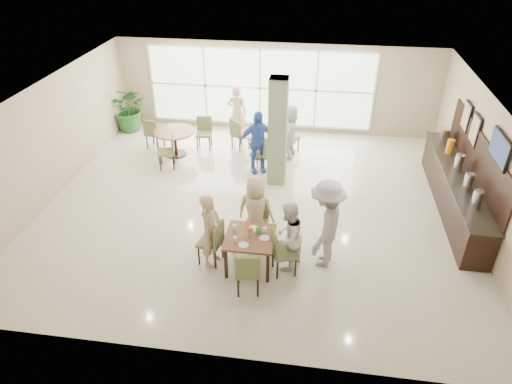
# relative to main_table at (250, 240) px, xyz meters

# --- Properties ---
(ground) EXTENTS (10.00, 10.00, 0.00)m
(ground) POSITION_rel_main_table_xyz_m (-0.24, 2.27, -0.66)
(ground) COLOR beige
(ground) RESTS_ON ground
(room_shell) EXTENTS (10.00, 10.00, 10.00)m
(room_shell) POSITION_rel_main_table_xyz_m (-0.24, 2.27, 1.05)
(room_shell) COLOR white
(room_shell) RESTS_ON ground
(window_bank) EXTENTS (7.00, 0.04, 7.00)m
(window_bank) POSITION_rel_main_table_xyz_m (-0.74, 6.73, 0.74)
(window_bank) COLOR silver
(window_bank) RESTS_ON ground
(column) EXTENTS (0.45, 0.45, 2.80)m
(column) POSITION_rel_main_table_xyz_m (0.16, 3.47, 0.74)
(column) COLOR #708059
(column) RESTS_ON ground
(main_table) EXTENTS (0.96, 0.96, 0.75)m
(main_table) POSITION_rel_main_table_xyz_m (0.00, 0.00, 0.00)
(main_table) COLOR brown
(main_table) RESTS_ON ground
(round_table_left) EXTENTS (1.17, 1.17, 0.75)m
(round_table_left) POSITION_rel_main_table_xyz_m (-2.92, 4.58, -0.07)
(round_table_left) COLOR brown
(round_table_left) RESTS_ON ground
(round_table_right) EXTENTS (1.15, 1.15, 0.75)m
(round_table_right) POSITION_rel_main_table_xyz_m (-0.44, 4.88, -0.07)
(round_table_right) COLOR brown
(round_table_right) RESTS_ON ground
(chairs_main_table) EXTENTS (2.05, 1.98, 0.95)m
(chairs_main_table) POSITION_rel_main_table_xyz_m (-0.01, 0.03, -0.18)
(chairs_main_table) COLOR brown
(chairs_main_table) RESTS_ON ground
(chairs_table_left) EXTENTS (1.99, 1.84, 0.95)m
(chairs_table_left) POSITION_rel_main_table_xyz_m (-2.92, 4.61, -0.18)
(chairs_table_left) COLOR brown
(chairs_table_left) RESTS_ON ground
(chairs_table_right) EXTENTS (2.11, 1.71, 0.95)m
(chairs_table_right) POSITION_rel_main_table_xyz_m (-0.37, 4.86, -0.18)
(chairs_table_right) COLOR brown
(chairs_table_right) RESTS_ON ground
(tabletop_clutter) EXTENTS (0.76, 0.75, 0.21)m
(tabletop_clutter) POSITION_rel_main_table_xyz_m (-0.00, 0.02, 0.15)
(tabletop_clutter) COLOR white
(tabletop_clutter) RESTS_ON main_table
(buffet_counter) EXTENTS (0.64, 4.70, 1.95)m
(buffet_counter) POSITION_rel_main_table_xyz_m (4.46, 2.77, -0.10)
(buffet_counter) COLOR black
(buffet_counter) RESTS_ON ground
(wall_tv) EXTENTS (0.06, 1.00, 0.58)m
(wall_tv) POSITION_rel_main_table_xyz_m (4.70, 1.67, 1.49)
(wall_tv) COLOR black
(wall_tv) RESTS_ON ground
(framed_art_a) EXTENTS (0.05, 0.55, 0.70)m
(framed_art_a) POSITION_rel_main_table_xyz_m (4.71, 3.27, 1.19)
(framed_art_a) COLOR black
(framed_art_a) RESTS_ON ground
(framed_art_b) EXTENTS (0.05, 0.55, 0.70)m
(framed_art_b) POSITION_rel_main_table_xyz_m (4.71, 4.07, 1.19)
(framed_art_b) COLOR black
(framed_art_b) RESTS_ON ground
(potted_plant) EXTENTS (1.36, 1.36, 1.49)m
(potted_plant) POSITION_rel_main_table_xyz_m (-4.86, 6.10, 0.09)
(potted_plant) COLOR #245B25
(potted_plant) RESTS_ON ground
(teen_left) EXTENTS (0.50, 0.65, 1.58)m
(teen_left) POSITION_rel_main_table_xyz_m (-0.78, 0.02, 0.13)
(teen_left) COLOR tan
(teen_left) RESTS_ON ground
(teen_far) EXTENTS (0.84, 0.54, 1.60)m
(teen_far) POSITION_rel_main_table_xyz_m (-0.00, 0.80, 0.14)
(teen_far) COLOR tan
(teen_far) RESTS_ON ground
(teen_right) EXTENTS (0.80, 0.89, 1.48)m
(teen_right) POSITION_rel_main_table_xyz_m (0.73, 0.11, 0.08)
(teen_right) COLOR white
(teen_right) RESTS_ON ground
(teen_standing) EXTENTS (0.99, 1.36, 1.88)m
(teen_standing) POSITION_rel_main_table_xyz_m (1.44, 0.35, 0.28)
(teen_standing) COLOR #A3A3A5
(teen_standing) RESTS_ON ground
(adult_a) EXTENTS (1.16, 0.90, 1.74)m
(adult_a) POSITION_rel_main_table_xyz_m (-0.41, 3.94, 0.21)
(adult_a) COLOR #4062C2
(adult_a) RESTS_ON ground
(adult_b) EXTENTS (0.89, 1.56, 1.58)m
(adult_b) POSITION_rel_main_table_xyz_m (0.37, 4.93, 0.13)
(adult_b) COLOR white
(adult_b) RESTS_ON ground
(adult_standing) EXTENTS (0.66, 0.49, 1.68)m
(adult_standing) POSITION_rel_main_table_xyz_m (-1.34, 6.02, 0.18)
(adult_standing) COLOR tan
(adult_standing) RESTS_ON ground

